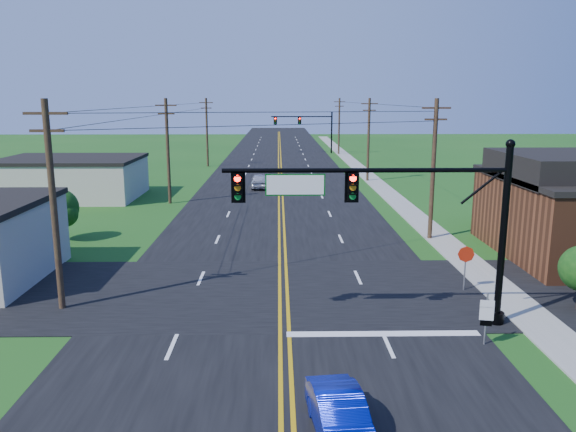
{
  "coord_description": "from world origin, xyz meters",
  "views": [
    {
      "loc": [
        -0.05,
        -13.29,
        9.02
      ],
      "look_at": [
        0.36,
        10.0,
        4.1
      ],
      "focal_mm": 35.0,
      "sensor_mm": 36.0,
      "label": 1
    }
  ],
  "objects_px": {
    "blue_car": "(340,418)",
    "stop_sign": "(466,259)",
    "signal_mast_far": "(305,126)",
    "route_sign": "(486,315)",
    "signal_mast_main": "(391,210)"
  },
  "relations": [
    {
      "from": "blue_car",
      "to": "stop_sign",
      "type": "xyz_separation_m",
      "value": [
        7.21,
        11.77,
        0.96
      ]
    },
    {
      "from": "stop_sign",
      "to": "signal_mast_far",
      "type": "bearing_deg",
      "value": 98.84
    },
    {
      "from": "signal_mast_far",
      "to": "blue_car",
      "type": "bearing_deg",
      "value": -92.05
    },
    {
      "from": "route_sign",
      "to": "stop_sign",
      "type": "bearing_deg",
      "value": 90.44
    },
    {
      "from": "route_sign",
      "to": "stop_sign",
      "type": "distance_m",
      "value": 6.17
    },
    {
      "from": "blue_car",
      "to": "route_sign",
      "type": "height_order",
      "value": "route_sign"
    },
    {
      "from": "signal_mast_main",
      "to": "signal_mast_far",
      "type": "bearing_deg",
      "value": 89.92
    },
    {
      "from": "blue_car",
      "to": "stop_sign",
      "type": "relative_size",
      "value": 1.71
    },
    {
      "from": "signal_mast_far",
      "to": "route_sign",
      "type": "height_order",
      "value": "signal_mast_far"
    },
    {
      "from": "route_sign",
      "to": "signal_mast_main",
      "type": "bearing_deg",
      "value": 159.87
    },
    {
      "from": "signal_mast_far",
      "to": "route_sign",
      "type": "distance_m",
      "value": 74.16
    },
    {
      "from": "signal_mast_main",
      "to": "blue_car",
      "type": "relative_size",
      "value": 3.01
    },
    {
      "from": "signal_mast_far",
      "to": "blue_car",
      "type": "relative_size",
      "value": 2.92
    },
    {
      "from": "signal_mast_far",
      "to": "route_sign",
      "type": "relative_size",
      "value": 5.35
    },
    {
      "from": "signal_mast_main",
      "to": "route_sign",
      "type": "xyz_separation_m",
      "value": [
        3.25,
        -2.02,
        -3.55
      ]
    }
  ]
}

